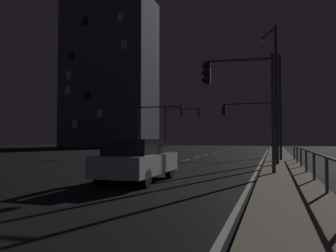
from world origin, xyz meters
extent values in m
plane|color=black|center=(0.00, 17.50, 0.00)|extent=(112.00, 112.00, 0.00)
cube|color=gray|center=(6.70, 17.50, 0.07)|extent=(2.05, 77.00, 0.14)
cube|color=silver|center=(0.00, 5.00, 0.01)|extent=(0.14, 2.00, 0.01)
cube|color=silver|center=(0.00, 9.00, 0.01)|extent=(0.14, 2.00, 0.01)
cube|color=silver|center=(0.00, 13.00, 0.01)|extent=(0.14, 2.00, 0.01)
cube|color=silver|center=(0.00, 17.00, 0.01)|extent=(0.14, 2.00, 0.01)
cube|color=silver|center=(0.00, 21.00, 0.01)|extent=(0.14, 2.00, 0.01)
cube|color=silver|center=(0.00, 25.00, 0.01)|extent=(0.14, 2.00, 0.01)
cube|color=silver|center=(0.00, 29.00, 0.01)|extent=(0.14, 2.00, 0.01)
cube|color=silver|center=(0.00, 33.00, 0.01)|extent=(0.14, 2.00, 0.01)
cube|color=silver|center=(0.00, 37.00, 0.01)|extent=(0.14, 2.00, 0.01)
cube|color=silver|center=(0.00, 41.00, 0.01)|extent=(0.14, 2.00, 0.01)
cube|color=silver|center=(0.00, 45.00, 0.01)|extent=(0.14, 2.00, 0.01)
cube|color=silver|center=(5.42, 22.50, 0.01)|extent=(0.14, 53.00, 0.01)
cube|color=silver|center=(1.44, 8.45, 0.67)|extent=(1.89, 4.43, 0.70)
cube|color=#1E2328|center=(1.45, 8.20, 1.29)|extent=(1.64, 2.49, 0.55)
cylinder|color=black|center=(0.62, 9.84, 0.32)|extent=(0.23, 0.64, 0.64)
cylinder|color=black|center=(2.22, 9.87, 0.32)|extent=(0.23, 0.64, 0.64)
cylinder|color=black|center=(0.67, 7.03, 0.32)|extent=(0.23, 0.64, 0.64)
cylinder|color=black|center=(2.27, 7.06, 0.32)|extent=(0.23, 0.64, 0.64)
cylinder|color=#4C4C51|center=(6.23, 11.86, 2.71)|extent=(0.16, 0.16, 5.13)
cylinder|color=#38383D|center=(4.83, 11.72, 5.02)|extent=(2.79, 0.39, 0.11)
cube|color=black|center=(3.44, 11.58, 4.50)|extent=(0.31, 0.37, 0.95)
sphere|color=red|center=(3.29, 11.56, 4.80)|extent=(0.20, 0.20, 0.20)
sphere|color=black|center=(3.29, 11.56, 4.50)|extent=(0.20, 0.20, 0.20)
sphere|color=black|center=(3.29, 11.56, 4.20)|extent=(0.20, 0.20, 0.20)
cylinder|color=#38383D|center=(-6.30, 26.93, 2.44)|extent=(0.16, 0.16, 4.88)
cylinder|color=#2D3033|center=(-4.13, 27.07, 4.63)|extent=(4.36, 0.38, 0.11)
cube|color=olive|center=(-1.95, 27.20, 4.10)|extent=(0.30, 0.36, 0.95)
sphere|color=red|center=(-1.80, 27.21, 4.40)|extent=(0.20, 0.20, 0.20)
sphere|color=black|center=(-1.80, 27.21, 4.10)|extent=(0.20, 0.20, 0.20)
sphere|color=black|center=(-1.80, 27.21, 3.80)|extent=(0.20, 0.20, 0.20)
cylinder|color=#4C4C51|center=(6.35, 28.59, 2.63)|extent=(0.16, 0.16, 4.97)
cylinder|color=#2D3033|center=(4.05, 28.78, 4.86)|extent=(4.60, 0.49, 0.11)
cube|color=black|center=(1.76, 28.97, 4.34)|extent=(0.31, 0.36, 0.95)
sphere|color=red|center=(1.60, 28.99, 4.64)|extent=(0.20, 0.20, 0.20)
sphere|color=black|center=(1.60, 28.99, 4.34)|extent=(0.20, 0.20, 0.20)
sphere|color=black|center=(1.60, 28.99, 4.04)|extent=(0.20, 0.20, 0.20)
cylinder|color=#2D3033|center=(-6.17, 35.07, 2.69)|extent=(0.16, 0.16, 5.39)
cylinder|color=#38383D|center=(-4.09, 35.08, 5.14)|extent=(4.16, 0.14, 0.11)
cube|color=olive|center=(-2.01, 35.10, 4.61)|extent=(0.28, 0.34, 0.95)
sphere|color=red|center=(-1.85, 35.10, 4.91)|extent=(0.20, 0.20, 0.20)
sphere|color=black|center=(-1.85, 35.10, 4.61)|extent=(0.20, 0.20, 0.20)
sphere|color=black|center=(-1.85, 35.10, 4.31)|extent=(0.20, 0.20, 0.20)
cylinder|color=#38383D|center=(6.42, 17.07, 4.15)|extent=(0.18, 0.18, 8.02)
cylinder|color=#2D3033|center=(6.01, 18.00, 8.01)|extent=(0.92, 1.89, 0.10)
ellipsoid|color=#F9D172|center=(5.59, 18.93, 7.91)|extent=(0.56, 0.36, 0.24)
cylinder|color=#38383D|center=(6.70, 21.35, 3.83)|extent=(0.18, 0.18, 7.38)
cylinder|color=#2D3033|center=(5.97, 21.91, 7.37)|extent=(1.51, 1.20, 0.10)
ellipsoid|color=#F9D172|center=(5.25, 22.47, 7.27)|extent=(0.56, 0.36, 0.24)
cylinder|color=#59595E|center=(7.57, 6.83, 0.61)|extent=(0.09, 0.09, 0.95)
cylinder|color=#59595E|center=(7.57, 9.77, 0.61)|extent=(0.09, 0.09, 0.95)
cylinder|color=#59595E|center=(7.57, 12.71, 0.61)|extent=(0.09, 0.09, 0.95)
cylinder|color=#59595E|center=(7.57, 15.65, 0.61)|extent=(0.09, 0.09, 0.95)
cylinder|color=#59595E|center=(7.57, 18.59, 0.61)|extent=(0.09, 0.09, 0.95)
cylinder|color=#59595E|center=(7.57, 21.53, 0.61)|extent=(0.09, 0.09, 0.95)
cube|color=slate|center=(7.57, 9.77, 1.09)|extent=(0.06, 23.53, 0.06)
cube|color=#4C515B|center=(-23.67, 54.49, 14.07)|extent=(16.80, 9.57, 28.15)
cube|color=black|center=(-25.64, 49.68, 9.54)|extent=(1.10, 0.06, 1.50)
cube|color=#EACC7A|center=(-29.66, 49.68, 13.25)|extent=(1.10, 0.06, 1.50)
cube|color=#EACC7A|center=(-18.45, 49.68, 18.04)|extent=(1.10, 0.06, 1.50)
cube|color=#EACC7A|center=(-19.19, 49.68, 23.01)|extent=(1.10, 0.06, 1.50)
cube|color=#EACC7A|center=(-29.78, 49.68, 10.50)|extent=(1.10, 0.06, 1.50)
cube|color=#EACC7A|center=(-28.24, 49.68, 4.29)|extent=(1.10, 0.06, 1.50)
cube|color=black|center=(-26.30, 49.68, 23.06)|extent=(1.10, 0.06, 1.50)
cube|color=black|center=(-29.05, 49.68, 16.77)|extent=(1.10, 0.06, 1.50)
cube|color=#EACC7A|center=(-23.19, 49.68, 5.98)|extent=(1.10, 0.06, 1.50)
camera|label=1|loc=(6.22, -3.02, 1.59)|focal=35.73mm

